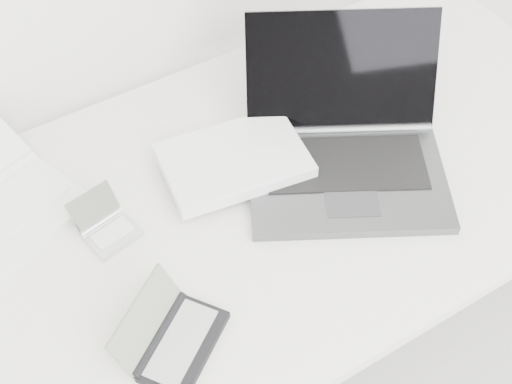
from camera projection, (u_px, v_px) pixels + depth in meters
desk at (258, 207)px, 1.44m from camera, size 1.60×0.80×0.73m
laptop_large at (310, 152)px, 1.41m from camera, size 0.62×0.52×0.24m
pda_silver at (107, 227)px, 1.33m from camera, size 0.11×0.12×0.07m
palmtop_charcoal at (173, 339)px, 1.17m from camera, size 0.22×0.21×0.09m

